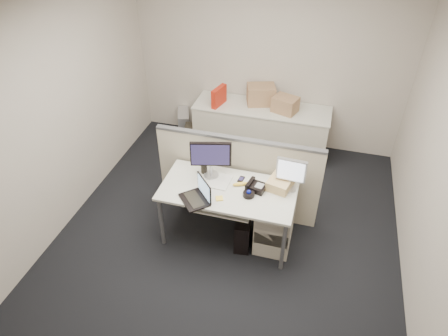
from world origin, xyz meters
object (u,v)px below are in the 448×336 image
(desk, at_px, (228,194))
(laptop, at_px, (194,192))
(monitor_main, at_px, (211,160))
(desk_phone, at_px, (256,187))

(desk, relative_size, laptop, 4.60)
(desk, height_order, laptop, laptop)
(monitor_main, distance_m, desk_phone, 0.59)
(monitor_main, relative_size, desk_phone, 2.26)
(desk, xyz_separation_m, laptop, (-0.30, -0.28, 0.19))
(laptop, bearing_deg, desk_phone, 78.58)
(monitor_main, bearing_deg, laptop, -110.73)
(laptop, height_order, desk_phone, laptop)
(desk, distance_m, laptop, 0.45)
(desk, relative_size, desk_phone, 7.37)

